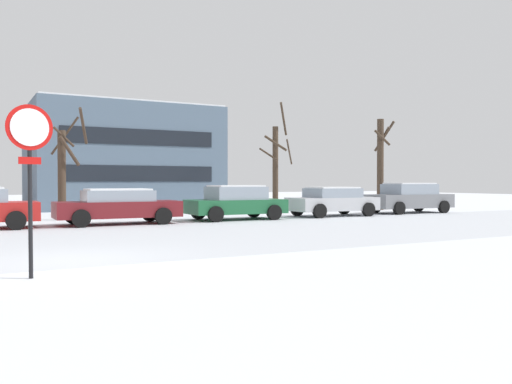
{
  "coord_description": "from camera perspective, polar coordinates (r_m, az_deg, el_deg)",
  "views": [
    {
      "loc": [
        -1.87,
        -11.22,
        1.6
      ],
      "look_at": [
        7.19,
        5.41,
        1.24
      ],
      "focal_mm": 37.49,
      "sensor_mm": 36.0,
      "label": 1
    }
  ],
  "objects": [
    {
      "name": "road_surface",
      "position": [
        15.07,
        -21.37,
        -5.07
      ],
      "size": [
        80.0,
        9.3,
        0.0
      ],
      "color": "silver",
      "rests_on": "ground"
    },
    {
      "name": "stop_sign",
      "position": [
        9.62,
        -22.99,
        3.52
      ],
      "size": [
        0.75,
        0.17,
        2.88
      ],
      "color": "black",
      "rests_on": "ground"
    },
    {
      "name": "tree_far_mid",
      "position": [
        23.71,
        -19.82,
        2.4
      ],
      "size": [
        1.59,
        1.95,
        4.62
      ],
      "color": "#423326",
      "rests_on": "ground"
    },
    {
      "name": "building_far_right",
      "position": [
        34.9,
        -14.14,
        3.59
      ],
      "size": [
        10.9,
        8.34,
        6.28
      ],
      "color": "slate",
      "rests_on": "ground"
    },
    {
      "name": "ground_plane",
      "position": [
        11.49,
        -19.07,
        -6.97
      ],
      "size": [
        120.0,
        120.0,
        0.0
      ],
      "primitive_type": "plane",
      "color": "white"
    },
    {
      "name": "parked_car_silver",
      "position": [
        25.08,
        8.17,
        -0.96
      ],
      "size": [
        4.19,
        2.16,
        1.36
      ],
      "color": "silver",
      "rests_on": "ground"
    },
    {
      "name": "tree_far_left",
      "position": [
        27.83,
        2.15,
        2.9
      ],
      "size": [
        1.9,
        1.46,
        5.67
      ],
      "color": "#423326",
      "rests_on": "ground"
    },
    {
      "name": "parked_car_green",
      "position": [
        22.52,
        -2.16,
        -1.1
      ],
      "size": [
        4.11,
        2.17,
        1.45
      ],
      "color": "#1E6038",
      "rests_on": "ground"
    },
    {
      "name": "parked_car_maroon",
      "position": [
        20.71,
        -14.51,
        -1.43
      ],
      "size": [
        4.58,
        2.06,
        1.34
      ],
      "color": "maroon",
      "rests_on": "ground"
    },
    {
      "name": "tree_far_right",
      "position": [
        31.25,
        13.16,
        3.17
      ],
      "size": [
        1.49,
        1.49,
        5.16
      ],
      "color": "#423326",
      "rests_on": "ground"
    },
    {
      "name": "parked_car_gray",
      "position": [
        28.46,
        16.05,
        -0.59
      ],
      "size": [
        4.63,
        2.06,
        1.54
      ],
      "color": "slate",
      "rests_on": "ground"
    }
  ]
}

